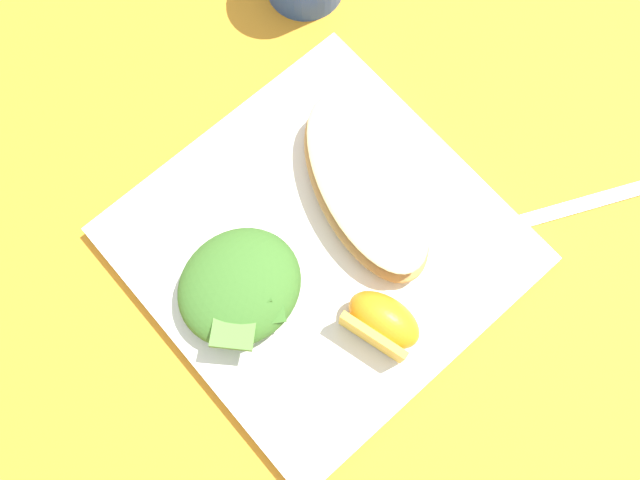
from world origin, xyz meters
name	(u,v)px	position (x,y,z in m)	size (l,w,h in m)	color
ground	(320,248)	(0.00, 0.00, 0.00)	(3.00, 3.00, 0.00)	orange
white_plate	(320,246)	(0.00, 0.00, 0.01)	(0.28, 0.28, 0.02)	white
cheesy_pizza_bread	(366,187)	(0.06, 0.01, 0.03)	(0.13, 0.19, 0.04)	tan
green_salad_pile	(240,287)	(-0.07, 0.01, 0.04)	(0.10, 0.09, 0.04)	#3D7028
orange_wedge_front	(383,322)	(-0.01, -0.08, 0.04)	(0.05, 0.07, 0.04)	orange
metal_fork	(553,213)	(0.17, -0.11, 0.00)	(0.18, 0.10, 0.01)	silver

